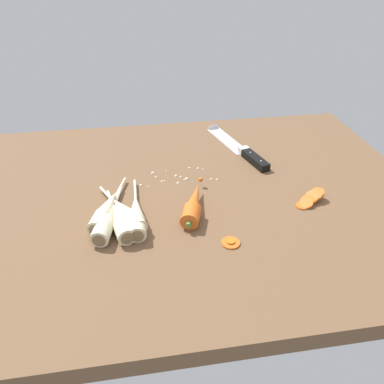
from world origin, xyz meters
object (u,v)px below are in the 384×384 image
parsnip_back (136,214)px  parsnip_outer (106,210)px  parsnip_mid_right (107,220)px  carrot_slice_stack (310,199)px  parsnip_front (120,220)px  chefs_knife (234,144)px  whole_carrot (194,204)px  parsnip_mid_left (126,213)px  carrot_slice_stray_near (231,242)px

parsnip_back → parsnip_outer: bearing=157.6°
parsnip_mid_right → carrot_slice_stack: 48.89cm
parsnip_front → parsnip_back: (3.63, 1.61, -0.00)cm
parsnip_outer → parsnip_mid_right: bearing=-86.5°
chefs_knife → parsnip_outer: (-38.24, -31.15, 1.33)cm
whole_carrot → parsnip_mid_right: (-20.11, -2.90, -0.12)cm
parsnip_mid_left → parsnip_back: same height
whole_carrot → parsnip_outer: bearing=177.4°
parsnip_mid_left → whole_carrot: bearing=3.2°
parsnip_mid_right → carrot_slice_stray_near: 27.75cm
chefs_knife → whole_carrot: size_ratio=1.78×
chefs_knife → parsnip_outer: bearing=-140.8°
chefs_knife → carrot_slice_stack: (10.84, -32.96, 0.44)cm
chefs_knife → parsnip_back: 46.32cm
parsnip_back → carrot_slice_stray_near: size_ratio=6.00×
parsnip_mid_right → parsnip_outer: bearing=93.5°
chefs_knife → parsnip_back: size_ratio=1.43×
whole_carrot → carrot_slice_stack: whole_carrot is taller
parsnip_outer → chefs_knife: bearing=39.2°
whole_carrot → carrot_slice_stack: 28.76cm
parsnip_front → carrot_slice_stray_near: bearing=-21.8°
parsnip_back → parsnip_outer: (-6.74, 2.77, 0.00)cm
parsnip_back → parsnip_front: bearing=-156.1°
parsnip_mid_left → chefs_knife: bearing=44.2°
parsnip_mid_left → carrot_slice_stray_near: 24.82cm
parsnip_mid_right → carrot_slice_stray_near: size_ratio=5.42×
parsnip_front → carrot_slice_stack: parsnip_front is taller
parsnip_outer → carrot_slice_stack: 49.12cm
parsnip_outer → parsnip_front: bearing=-54.7°
parsnip_outer → whole_carrot: bearing=-2.6°
parsnip_back → whole_carrot: bearing=7.7°
chefs_knife → parsnip_front: (-35.14, -35.53, 1.33)cm
parsnip_mid_right → parsnip_outer: same height
parsnip_mid_left → parsnip_mid_right: (-4.13, -2.00, -0.00)cm
whole_carrot → parsnip_front: (-17.24, -3.45, -0.12)cm
carrot_slice_stack → carrot_slice_stray_near: carrot_slice_stack is taller
parsnip_front → carrot_slice_stack: bearing=3.2°
parsnip_mid_left → carrot_slice_stray_near: size_ratio=5.08×
chefs_knife → carrot_slice_stack: 34.70cm
carrot_slice_stack → carrot_slice_stray_near: bearing=-152.7°
carrot_slice_stray_near → whole_carrot: bearing=114.6°
parsnip_mid_right → carrot_slice_stack: parsnip_mid_right is taller
whole_carrot → parsnip_front: bearing=-168.7°
chefs_knife → carrot_slice_stack: carrot_slice_stack is taller
parsnip_front → carrot_slice_stray_near: 24.88cm
parsnip_mid_right → parsnip_back: bearing=9.3°
parsnip_outer → carrot_slice_stray_near: bearing=-27.5°
parsnip_front → parsnip_outer: bearing=125.3°
chefs_knife → parsnip_mid_right: (-38.01, -34.99, 1.33)cm
whole_carrot → parsnip_back: 13.73cm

